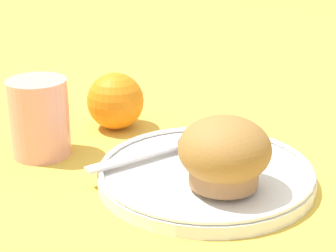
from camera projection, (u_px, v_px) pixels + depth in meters
ground_plane at (200, 185)px, 0.62m from camera, size 3.00×3.00×0.00m
plate at (208, 174)px, 0.63m from camera, size 0.24×0.24×0.02m
muffin at (224, 153)px, 0.57m from camera, size 0.10×0.10×0.07m
cream_ramekin at (208, 137)px, 0.68m from camera, size 0.05×0.05×0.02m
berry_pair at (188, 141)px, 0.67m from camera, size 0.03×0.02×0.02m
butter_knife at (157, 150)px, 0.66m from camera, size 0.17×0.06×0.00m
orange_fruit at (115, 101)px, 0.77m from camera, size 0.08×0.08×0.08m
juice_glass at (39, 118)px, 0.69m from camera, size 0.07×0.07×0.10m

